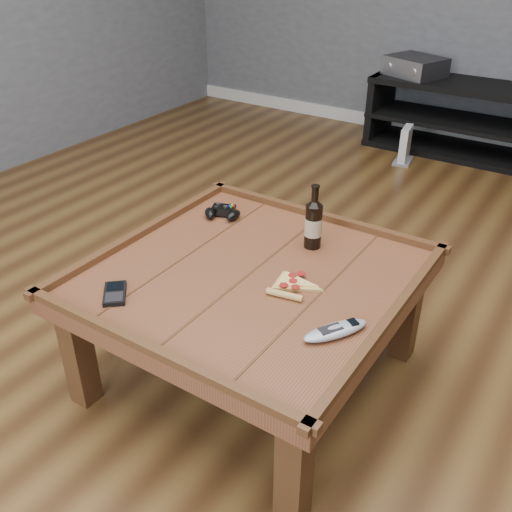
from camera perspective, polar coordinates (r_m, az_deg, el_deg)
The scene contains 11 objects.
ground at distance 2.17m, azimuth -0.46°, elevation -11.77°, with size 6.00×6.00×0.00m, color #3F2612.
baseboard at distance 4.63m, azimuth 20.98°, elevation 10.92°, with size 5.00×0.02×0.10m, color silver.
coffee_table at distance 1.93m, azimuth -0.51°, elevation -3.17°, with size 1.03×1.03×0.48m.
media_console at distance 4.35m, azimuth 20.63°, elevation 12.53°, with size 1.40×0.45×0.50m.
beer_bottle at distance 2.01m, azimuth 5.77°, elevation 3.34°, with size 0.06×0.06×0.24m.
game_controller at distance 2.25m, azimuth -3.37°, elevation 4.38°, with size 0.15×0.13×0.04m.
pizza_slice at distance 1.83m, azimuth 3.60°, elevation -2.89°, with size 0.16×0.23×0.02m.
smartphone at distance 1.83m, azimuth -13.93°, elevation -3.65°, with size 0.13×0.14×0.02m.
remote_control at distance 1.64m, azimuth 7.96°, elevation -7.39°, with size 0.16×0.21×0.03m.
av_receiver at distance 4.38m, azimuth 15.61°, elevation 17.81°, with size 0.45×0.42×0.13m.
game_console at distance 4.11m, azimuth 14.67°, elevation 10.55°, with size 0.14×0.21×0.25m.
Camera 1 is at (0.89, -1.33, 1.47)m, focal length 40.00 mm.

